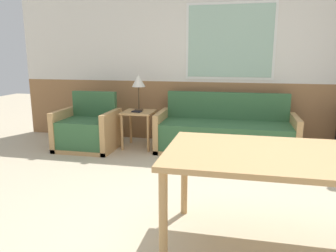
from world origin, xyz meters
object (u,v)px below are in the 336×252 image
couch (225,134)px  armchair (88,131)px  side_table (139,118)px  table_lamp (139,82)px  dining_table (281,163)px

couch → armchair: bearing=-172.0°
couch → side_table: bearing=-178.2°
couch → table_lamp: size_ratio=3.62×
armchair → side_table: 0.82m
couch → side_table: (-1.34, -0.04, 0.20)m
armchair → side_table: armchair is taller
armchair → table_lamp: size_ratio=1.57×
side_table → couch: bearing=1.8°
armchair → table_lamp: 1.10m
armchair → dining_table: (2.59, -2.20, 0.41)m
armchair → side_table: (0.75, 0.25, 0.19)m
dining_table → couch: bearing=101.3°
side_table → dining_table: size_ratio=0.35×
couch → armchair: 2.12m
armchair → dining_table: bearing=-50.7°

